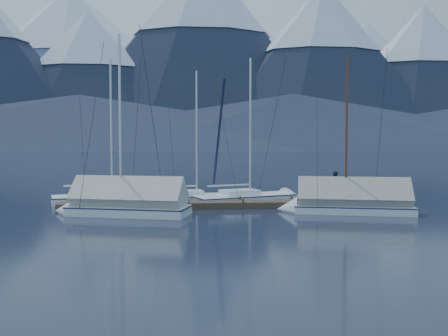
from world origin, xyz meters
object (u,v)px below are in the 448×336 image
at_px(sailboat_covered_near, 343,204).
at_px(sailboat_open_right, 257,199).
at_px(sailboat_covered_far, 118,205).
at_px(sailboat_open_left, 120,199).
at_px(person, 336,185).
at_px(sailboat_open_mid, 204,199).

bearing_deg(sailboat_covered_near, sailboat_open_right, 126.49).
bearing_deg(sailboat_open_right, sailboat_covered_far, -147.98).
relative_size(sailboat_covered_near, sailboat_covered_far, 0.91).
distance_m(sailboat_open_left, person, 12.97).
xyz_separation_m(sailboat_covered_far, person, (11.96, 2.69, 0.68)).
relative_size(sailboat_open_mid, sailboat_covered_near, 0.98).
bearing_deg(sailboat_covered_far, person, 12.67).
height_order(sailboat_covered_near, sailboat_covered_far, sailboat_covered_far).
bearing_deg(sailboat_open_right, sailboat_open_left, 175.26).
bearing_deg(sailboat_open_mid, sailboat_open_right, -5.27).
height_order(sailboat_open_right, sailboat_covered_near, sailboat_open_right).
distance_m(sailboat_open_left, sailboat_open_right, 8.42).
xyz_separation_m(sailboat_open_left, sailboat_covered_near, (12.08, -5.68, 0.28)).
bearing_deg(sailboat_covered_far, sailboat_open_right, 32.02).
xyz_separation_m(sailboat_open_right, sailboat_covered_far, (-7.73, -4.84, 0.31)).
bearing_deg(sailboat_open_left, sailboat_open_right, -4.74).
height_order(sailboat_open_left, sailboat_open_right, sailboat_open_right).
bearing_deg(sailboat_covered_far, sailboat_open_left, 96.78).
xyz_separation_m(sailboat_open_left, sailboat_covered_far, (0.66, -5.53, 0.31)).
bearing_deg(sailboat_open_right, sailboat_open_mid, 174.73).
bearing_deg(sailboat_open_right, person, -26.93).
distance_m(sailboat_covered_near, sailboat_covered_far, 11.42).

